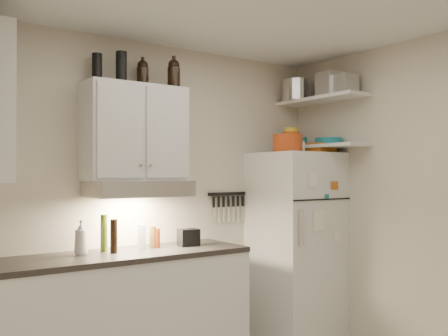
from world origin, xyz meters
TOP-DOWN VIEW (x-y plane):
  - back_wall at (0.00, 1.51)m, footprint 3.20×0.02m
  - right_wall at (1.61, 0.00)m, footprint 0.02×3.00m
  - base_cabinet at (-0.55, 1.20)m, footprint 2.10×0.60m
  - countertop at (-0.55, 1.20)m, footprint 2.10×0.62m
  - upper_cabinet at (-0.30, 1.33)m, footprint 0.80×0.33m
  - range_hood at (-0.30, 1.27)m, footprint 0.76×0.46m
  - fridge at (1.25, 1.16)m, footprint 0.70×0.68m
  - shelf_hi at (1.45, 1.02)m, footprint 0.30×0.95m
  - shelf_lo at (1.45, 1.02)m, footprint 0.30×0.95m
  - knife_strip at (0.70, 1.49)m, footprint 0.42×0.02m
  - dutch_oven at (1.07, 1.07)m, footprint 0.33×0.33m
  - book_stack at (1.43, 1.04)m, footprint 0.22×0.27m
  - spice_jar at (1.23, 1.06)m, footprint 0.08×0.08m
  - stock_pot at (1.38, 1.28)m, footprint 0.29×0.29m
  - tin_a at (1.46, 0.91)m, footprint 0.24×0.22m
  - tin_b at (1.45, 0.74)m, footprint 0.18×0.18m
  - bowl_teal at (1.41, 1.32)m, footprint 0.22×0.22m
  - bowl_orange at (1.36, 1.34)m, footprint 0.17×0.17m
  - bowl_yellow at (1.36, 1.34)m, footprint 0.13×0.13m
  - plates at (1.49, 0.97)m, footprint 0.28×0.28m
  - growler_a at (-0.21, 1.39)m, footprint 0.12×0.12m
  - growler_b at (0.02, 1.28)m, footprint 0.11×0.11m
  - thermos_a at (-0.42, 1.33)m, footprint 0.11×0.11m
  - thermos_b at (-0.59, 1.38)m, footprint 0.08×0.08m
  - soap_bottle at (-0.75, 1.26)m, footprint 0.12×0.12m
  - pepper_mill at (-0.17, 1.28)m, footprint 0.06×0.06m
  - oil_bottle at (-0.56, 1.31)m, footprint 0.07×0.07m
  - vinegar_bottle at (-0.53, 1.21)m, footprint 0.06×0.06m
  - clear_bottle at (-0.27, 1.27)m, footprint 0.08×0.08m
  - red_jar at (-0.14, 1.29)m, footprint 0.10×0.10m
  - caddy at (0.12, 1.21)m, footprint 0.17×0.13m

SIDE VIEW (x-z plane):
  - base_cabinet at x=-0.55m, z-range 0.00..0.88m
  - fridge at x=1.25m, z-range 0.00..1.70m
  - countertop at x=-0.55m, z-range 0.88..0.92m
  - caddy at x=0.12m, z-range 0.92..1.06m
  - red_jar at x=-0.14m, z-range 0.92..1.07m
  - pepper_mill at x=-0.17m, z-range 0.92..1.09m
  - clear_bottle at x=-0.27m, z-range 0.92..1.11m
  - vinegar_bottle at x=-0.53m, z-range 0.92..1.17m
  - soap_bottle at x=-0.75m, z-range 0.92..1.20m
  - oil_bottle at x=-0.56m, z-range 0.92..1.20m
  - back_wall at x=0.00m, z-range 0.00..2.60m
  - right_wall at x=1.61m, z-range 0.00..2.60m
  - knife_strip at x=0.70m, z-range 1.31..1.33m
  - range_hood at x=-0.30m, z-range 1.33..1.45m
  - book_stack at x=1.43m, z-range 1.70..1.79m
  - spice_jar at x=1.23m, z-range 1.70..1.80m
  - shelf_lo at x=1.45m, z-range 1.75..1.77m
  - dutch_oven at x=1.07m, z-range 1.70..1.86m
  - plates at x=1.49m, z-range 1.77..1.84m
  - bowl_teal at x=1.41m, z-range 1.77..1.86m
  - upper_cabinet at x=-0.30m, z-range 1.45..2.20m
  - bowl_orange at x=1.36m, z-range 1.86..1.91m
  - bowl_yellow at x=1.36m, z-range 1.91..1.96m
  - shelf_hi at x=1.45m, z-range 2.19..2.22m
  - tin_b at x=1.45m, z-range 2.21..2.39m
  - thermos_b at x=-0.59m, z-range 2.20..2.42m
  - growler_a at x=-0.21m, z-range 2.20..2.43m
  - stock_pot at x=1.38m, z-range 2.21..2.42m
  - growler_b at x=0.02m, z-range 2.20..2.44m
  - thermos_a at x=-0.42m, z-range 2.20..2.45m
  - tin_a at x=1.46m, z-range 2.21..2.44m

